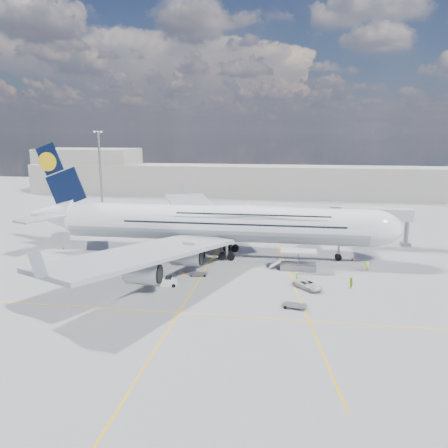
# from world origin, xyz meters

# --- Properties ---
(ground) EXTENTS (300.00, 300.00, 0.00)m
(ground) POSITION_xyz_m (0.00, 0.00, 0.00)
(ground) COLOR gray
(ground) RESTS_ON ground
(taxi_line_main) EXTENTS (0.25, 220.00, 0.01)m
(taxi_line_main) POSITION_xyz_m (0.00, 0.00, 0.01)
(taxi_line_main) COLOR #F7B40D
(taxi_line_main) RESTS_ON ground
(taxi_line_cross) EXTENTS (120.00, 0.25, 0.01)m
(taxi_line_cross) POSITION_xyz_m (0.00, -20.00, 0.01)
(taxi_line_cross) COLOR #F7B40D
(taxi_line_cross) RESTS_ON ground
(taxi_line_diag) EXTENTS (14.16, 99.06, 0.01)m
(taxi_line_diag) POSITION_xyz_m (14.00, 10.00, 0.01)
(taxi_line_diag) COLOR #F7B40D
(taxi_line_diag) RESTS_ON ground
(airliner) EXTENTS (77.26, 79.15, 23.71)m
(airliner) POSITION_xyz_m (0.26, 10.00, 6.87)
(airliner) COLOR white
(airliner) RESTS_ON ground
(jet_bridge) EXTENTS (18.80, 12.10, 8.50)m
(jet_bridge) POSITION_xyz_m (29.81, 20.94, 6.85)
(jet_bridge) COLOR #B7B7BC
(jet_bridge) RESTS_ON ground
(cargo_loader) EXTENTS (8.53, 3.20, 3.67)m
(cargo_loader) POSITION_xyz_m (16.82, 2.89, 1.25)
(cargo_loader) COLOR silver
(cargo_loader) RESTS_ON ground
(light_mast) EXTENTS (3.00, 0.70, 25.50)m
(light_mast) POSITION_xyz_m (-40.00, 45.00, 13.21)
(light_mast) COLOR gray
(light_mast) RESTS_ON ground
(terminal) EXTENTS (180.00, 16.00, 12.00)m
(terminal) POSITION_xyz_m (0.00, 95.00, 6.00)
(terminal) COLOR #B2AD9E
(terminal) RESTS_ON ground
(hangar) EXTENTS (40.00, 22.00, 18.00)m
(hangar) POSITION_xyz_m (-70.00, 100.00, 9.00)
(hangar) COLOR #B2AD9E
(hangar) RESTS_ON ground
(tree_line) EXTENTS (160.00, 6.00, 8.00)m
(tree_line) POSITION_xyz_m (40.00, 140.00, 4.00)
(tree_line) COLOR #193814
(tree_line) RESTS_ON ground
(dolly_row_a) EXTENTS (3.64, 2.88, 2.04)m
(dolly_row_a) POSITION_xyz_m (-14.52, 0.77, 1.10)
(dolly_row_a) COLOR gray
(dolly_row_a) RESTS_ON ground
(dolly_row_b) EXTENTS (3.74, 2.91, 0.49)m
(dolly_row_b) POSITION_xyz_m (-21.41, -2.97, 0.38)
(dolly_row_b) COLOR gray
(dolly_row_b) RESTS_ON ground
(dolly_row_c) EXTENTS (3.90, 3.12, 2.18)m
(dolly_row_c) POSITION_xyz_m (-11.47, -6.96, 1.17)
(dolly_row_c) COLOR gray
(dolly_row_c) RESTS_ON ground
(dolly_back) EXTENTS (3.76, 2.61, 2.16)m
(dolly_back) POSITION_xyz_m (-17.14, 4.22, 1.16)
(dolly_back) COLOR gray
(dolly_back) RESTS_ON ground
(dolly_nose_far) EXTENTS (3.64, 2.45, 0.49)m
(dolly_nose_far) POSITION_xyz_m (16.24, -15.55, 0.38)
(dolly_nose_far) COLOR gray
(dolly_nose_far) RESTS_ON ground
(dolly_nose_near) EXTENTS (3.26, 2.07, 0.45)m
(dolly_nose_near) POSITION_xyz_m (-0.54, -3.54, 0.35)
(dolly_nose_near) COLOR gray
(dolly_nose_near) RESTS_ON ground
(baggage_tug) EXTENTS (2.84, 1.59, 1.69)m
(baggage_tug) POSITION_xyz_m (-4.31, -9.55, 0.75)
(baggage_tug) COLOR white
(baggage_tug) RESTS_ON ground
(catering_truck_inner) EXTENTS (7.41, 3.75, 4.23)m
(catering_truck_inner) POSITION_xyz_m (-8.51, 31.59, 2.00)
(catering_truck_inner) COLOR gray
(catering_truck_inner) RESTS_ON ground
(catering_truck_outer) EXTENTS (7.62, 5.29, 4.19)m
(catering_truck_outer) POSITION_xyz_m (-8.02, 42.66, 1.95)
(catering_truck_outer) COLOR gray
(catering_truck_outer) RESTS_ON ground
(service_van) EXTENTS (5.33, 5.51, 1.46)m
(service_van) POSITION_xyz_m (18.42, -7.32, 0.73)
(service_van) COLOR silver
(service_van) RESTS_ON ground
(crew_nose) EXTENTS (0.81, 0.68, 1.87)m
(crew_nose) POSITION_xyz_m (29.51, 3.65, 0.94)
(crew_nose) COLOR #B0E818
(crew_nose) RESTS_ON ground
(crew_loader) EXTENTS (1.08, 1.18, 1.96)m
(crew_loader) POSITION_xyz_m (25.34, -6.28, 0.98)
(crew_loader) COLOR #94DC17
(crew_loader) RESTS_ON ground
(crew_wing) EXTENTS (0.66, 0.98, 1.55)m
(crew_wing) POSITION_xyz_m (-13.40, -2.61, 0.77)
(crew_wing) COLOR #C4F81A
(crew_wing) RESTS_ON ground
(crew_van) EXTENTS (0.87, 1.00, 1.73)m
(crew_van) POSITION_xyz_m (16.64, -4.10, 0.86)
(crew_van) COLOR #B0FF1A
(crew_van) RESTS_ON ground
(crew_tug) EXTENTS (1.10, 0.83, 1.51)m
(crew_tug) POSITION_xyz_m (-8.67, -10.14, 0.75)
(crew_tug) COLOR #B1F419
(crew_tug) RESTS_ON ground
(cone_nose) EXTENTS (0.50, 0.50, 0.64)m
(cone_nose) POSITION_xyz_m (27.79, 10.33, 0.31)
(cone_nose) COLOR #E83C0C
(cone_nose) RESTS_ON ground
(cone_wing_left_inner) EXTENTS (0.45, 0.45, 0.58)m
(cone_wing_left_inner) POSITION_xyz_m (-13.81, 20.28, 0.28)
(cone_wing_left_inner) COLOR #E83C0C
(cone_wing_left_inner) RESTS_ON ground
(cone_wing_left_outer) EXTENTS (0.47, 0.47, 0.60)m
(cone_wing_left_outer) POSITION_xyz_m (-13.64, 27.23, 0.29)
(cone_wing_left_outer) COLOR #E83C0C
(cone_wing_left_outer) RESTS_ON ground
(cone_wing_right_inner) EXTENTS (0.49, 0.49, 0.62)m
(cone_wing_right_inner) POSITION_xyz_m (-3.52, -2.98, 0.30)
(cone_wing_right_inner) COLOR #E83C0C
(cone_wing_right_inner) RESTS_ON ground
(cone_wing_right_outer) EXTENTS (0.45, 0.45, 0.58)m
(cone_wing_right_outer) POSITION_xyz_m (-18.78, -10.79, 0.28)
(cone_wing_right_outer) COLOR #E83C0C
(cone_wing_right_outer) RESTS_ON ground
(cone_tail) EXTENTS (0.43, 0.43, 0.55)m
(cone_tail) POSITION_xyz_m (-33.46, 9.45, 0.27)
(cone_tail) COLOR #E83C0C
(cone_tail) RESTS_ON ground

